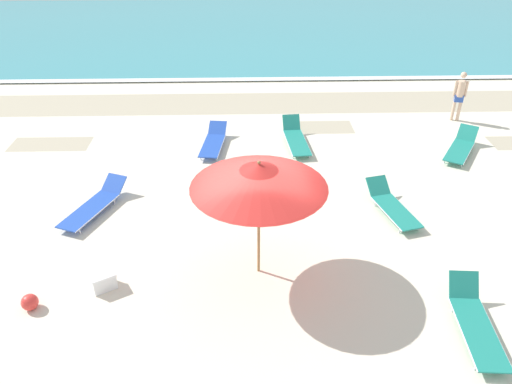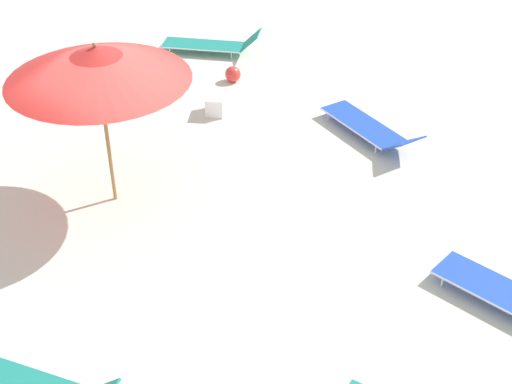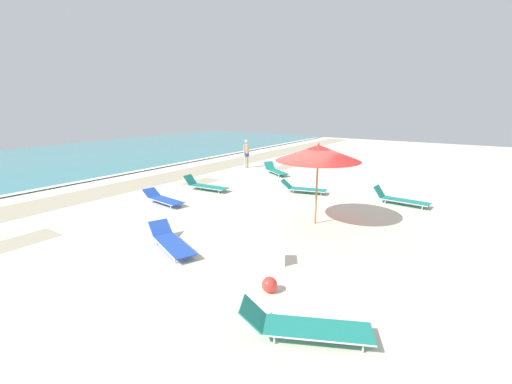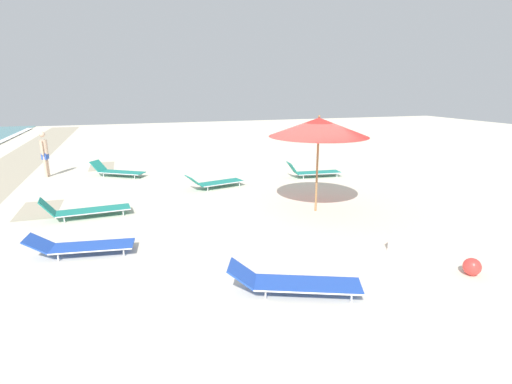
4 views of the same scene
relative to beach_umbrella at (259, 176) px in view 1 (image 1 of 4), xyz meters
The scene contains 12 objects.
ground_plane 2.54m from the beach_umbrella, 103.65° to the left, with size 60.00×60.00×0.16m.
ocean_water 21.67m from the beach_umbrella, 90.40° to the left, with size 60.00×18.26×0.07m.
beach_umbrella is the anchor object (origin of this frame).
sun_lounger_under_umbrella 6.74m from the beach_umbrella, 77.24° to the left, with size 0.79×2.29×0.62m.
sun_lounger_beside_umbrella 4.90m from the beach_umbrella, 24.75° to the right, with size 0.77×2.16×0.63m.
sun_lounger_near_water_left 5.28m from the beach_umbrella, 149.34° to the left, with size 1.43×2.33×0.51m.
sun_lounger_near_water_right 4.64m from the beach_umbrella, 32.09° to the left, with size 1.09×2.12×0.54m.
sun_lounger_mid_beach_pair_a 8.76m from the beach_umbrella, 39.93° to the left, with size 1.66×2.12×0.59m.
sun_lounger_mid_beach_pair_b 6.58m from the beach_umbrella, 101.60° to the left, with size 0.87×2.19×0.47m.
beachgoer_wading_adult 10.97m from the beach_umbrella, 47.85° to the left, with size 0.44×0.27×1.76m.
beach_ball 5.16m from the beach_umbrella, 167.40° to the right, with size 0.33×0.33×0.33m.
cooler_box 3.93m from the beach_umbrella, behind, with size 0.61×0.56×0.37m.
Camera 1 is at (-0.14, -8.99, 7.14)m, focal length 35.00 mm.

